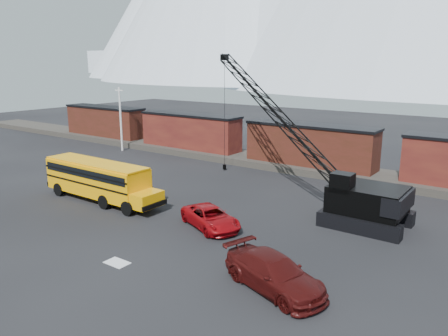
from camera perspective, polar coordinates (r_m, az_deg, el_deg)
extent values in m
plane|color=black|center=(28.52, -8.29, -9.06)|extent=(160.00, 160.00, 0.00)
cube|color=#423C36|center=(45.98, 11.05, 0.05)|extent=(120.00, 5.00, 0.70)
cube|color=#4C1C15|center=(65.42, -15.27, 5.89)|extent=(13.50, 2.90, 4.00)
cube|color=black|center=(65.19, -15.38, 7.67)|extent=(13.70, 3.10, 0.25)
cube|color=black|center=(68.94, -17.40, 4.69)|extent=(2.20, 2.40, 0.60)
cube|color=black|center=(62.48, -12.73, 4.11)|extent=(2.20, 2.40, 0.60)
cube|color=#441313|center=(54.03, -4.43, 4.80)|extent=(13.50, 2.90, 4.00)
cube|color=black|center=(53.75, -4.47, 6.96)|extent=(13.70, 3.10, 0.25)
cube|color=black|center=(57.07, -7.63, 3.46)|extent=(2.20, 2.40, 0.60)
cube|color=black|center=(51.74, -0.84, 2.53)|extent=(2.20, 2.40, 0.60)
cube|color=#4C1C15|center=(45.50, 11.18, 2.92)|extent=(13.50, 2.90, 4.00)
cube|color=black|center=(45.17, 11.30, 5.48)|extent=(13.70, 3.10, 0.25)
cube|color=black|center=(47.69, 6.51, 1.50)|extent=(2.20, 2.40, 0.60)
cube|color=black|center=(44.30, 16.01, 0.12)|extent=(2.20, 2.40, 0.60)
cube|color=black|center=(42.46, 25.66, -1.28)|extent=(2.20, 2.40, 0.60)
cylinder|color=silver|center=(56.62, -13.34, 6.20)|extent=(0.24, 0.24, 8.00)
cube|color=silver|center=(56.29, -13.55, 9.84)|extent=(1.40, 0.12, 0.12)
cube|color=silver|center=(25.71, -13.79, -11.92)|extent=(1.40, 0.90, 0.02)
cube|color=#F09E05|center=(36.71, -16.28, -1.35)|extent=(10.00, 2.50, 2.50)
cube|color=#F09E05|center=(32.79, -10.11, -4.04)|extent=(1.60, 2.30, 1.10)
cube|color=#F09E05|center=(36.40, -16.41, 0.63)|extent=(10.00, 2.30, 0.18)
cube|color=black|center=(35.81, -17.93, -0.67)|extent=(9.60, 0.05, 0.65)
cube|color=black|center=(37.30, -14.83, 0.09)|extent=(9.60, 0.05, 0.65)
cube|color=black|center=(32.30, -9.04, -4.83)|extent=(0.15, 2.45, 0.35)
cube|color=black|center=(40.96, -20.57, -1.60)|extent=(0.15, 2.50, 0.35)
cylinder|color=black|center=(39.24, -20.74, -2.63)|extent=(1.10, 0.35, 1.10)
cylinder|color=black|center=(40.48, -18.04, -1.93)|extent=(1.10, 0.35, 1.10)
cylinder|color=black|center=(34.70, -15.38, -4.29)|extent=(1.10, 0.35, 1.10)
cylinder|color=black|center=(36.10, -12.55, -3.43)|extent=(1.10, 0.35, 1.10)
cylinder|color=black|center=(32.79, -12.50, -5.17)|extent=(1.10, 0.35, 1.10)
cylinder|color=black|center=(34.27, -9.64, -4.21)|extent=(1.10, 0.35, 1.10)
imported|color=#96070C|center=(29.71, -1.76, -6.49)|extent=(5.66, 4.23, 1.43)
imported|color=#3D0B0A|center=(22.15, 6.58, -13.49)|extent=(6.36, 4.11, 1.71)
cube|color=black|center=(30.28, 17.11, -7.15)|extent=(5.50, 1.00, 1.00)
cube|color=black|center=(33.17, 18.93, -5.47)|extent=(5.50, 1.00, 1.00)
cube|color=black|center=(31.29, 18.25, -3.86)|extent=(4.80, 3.60, 1.80)
cube|color=black|center=(30.73, 21.82, -4.08)|extent=(1.20, 3.80, 1.20)
cube|color=black|center=(30.29, 15.20, -1.84)|extent=(1.40, 1.20, 1.30)
cube|color=black|center=(29.79, 14.82, -2.08)|extent=(1.20, 0.06, 0.90)
cube|color=black|center=(44.19, 0.07, 14.27)|extent=(0.70, 0.50, 0.60)
cylinder|color=black|center=(44.49, 0.07, 6.88)|extent=(0.04, 0.04, 11.14)
cube|color=black|center=(45.43, 0.07, 0.14)|extent=(0.25, 0.25, 0.50)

